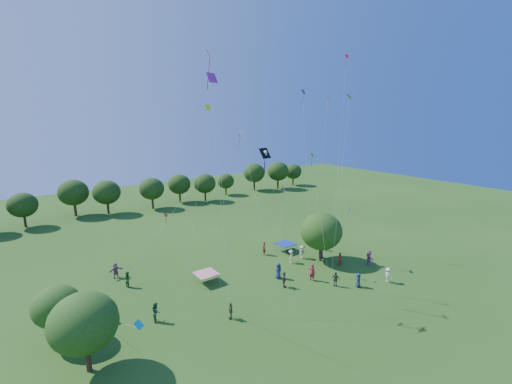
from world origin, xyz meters
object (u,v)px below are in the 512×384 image
object	(u,v)px
tent_red_stripe	(206,274)
tent_blue	(286,244)
near_tree_north	(57,306)
pirate_kite	(266,157)
near_tree_east	(321,231)
near_tree_west	(84,323)
red_high_kite	(212,103)

from	to	relation	value
tent_red_stripe	tent_blue	bearing A→B (deg)	7.27
near_tree_north	tent_red_stripe	bearing A→B (deg)	7.74
pirate_kite	near_tree_east	bearing A→B (deg)	18.04
near_tree_west	tent_red_stripe	size ratio (longest dim) A/B	2.67
tent_blue	red_high_kite	bearing A→B (deg)	-165.48
red_high_kite	near_tree_north	bearing A→B (deg)	-178.62
pirate_kite	near_tree_west	bearing A→B (deg)	179.42
near_tree_north	red_high_kite	distance (m)	21.43
near_tree_east	tent_blue	bearing A→B (deg)	106.99
near_tree_north	pirate_kite	size ratio (longest dim) A/B	0.35
near_tree_west	near_tree_east	distance (m)	27.45
near_tree_north	tent_red_stripe	size ratio (longest dim) A/B	2.14
near_tree_west	tent_blue	size ratio (longest dim) A/B	2.67
near_tree_east	pirate_kite	bearing A→B (deg)	-161.96
red_high_kite	tent_blue	bearing A→B (deg)	14.52
near_tree_west	red_high_kite	xyz separation A→B (m)	(13.39, 5.27, 15.01)
near_tree_west	pirate_kite	bearing A→B (deg)	-0.58
near_tree_west	near_tree_north	distance (m)	5.11
tent_red_stripe	tent_blue	size ratio (longest dim) A/B	1.00
near_tree_north	pirate_kite	distance (m)	20.71
tent_red_stripe	pirate_kite	distance (m)	15.04
near_tree_west	tent_blue	distance (m)	27.22
tent_blue	red_high_kite	size ratio (longest dim) A/B	0.10
pirate_kite	red_high_kite	distance (m)	7.54
tent_red_stripe	pirate_kite	size ratio (longest dim) A/B	0.16
tent_blue	near_tree_east	bearing A→B (deg)	-73.01
tent_red_stripe	pirate_kite	bearing A→B (deg)	-69.21
pirate_kite	tent_red_stripe	bearing A→B (deg)	110.79
near_tree_west	near_tree_north	xyz separation A→B (m)	(-1.14, 4.92, -0.74)
near_tree_west	near_tree_east	xyz separation A→B (m)	(27.21, 3.61, 0.06)
near_tree_west	pirate_kite	world-z (taller)	pirate_kite
pirate_kite	near_tree_north	bearing A→B (deg)	163.15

